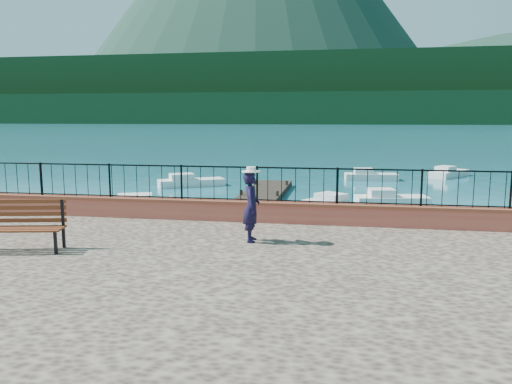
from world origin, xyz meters
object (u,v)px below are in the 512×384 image
(person, at_px, (251,207))
(boat_1, at_px, (340,203))
(park_bench, at_px, (18,236))
(boat_4, at_px, (371,174))
(boat_5, at_px, (449,171))
(boat_2, at_px, (392,197))
(boat_3, at_px, (191,180))
(boat_0, at_px, (150,202))

(person, height_order, boat_1, person)
(park_bench, xyz_separation_m, boat_4, (8.80, 23.85, -1.12))
(park_bench, distance_m, boat_5, 30.28)
(boat_1, relative_size, boat_2, 1.01)
(person, distance_m, boat_5, 26.72)
(person, bearing_deg, boat_3, 13.72)
(boat_0, bearing_deg, boat_2, -3.03)
(boat_4, bearing_deg, person, -105.70)
(person, relative_size, boat_2, 0.49)
(person, relative_size, boat_5, 0.45)
(boat_5, bearing_deg, boat_3, 151.58)
(boat_0, distance_m, boat_2, 11.19)
(boat_1, bearing_deg, boat_0, -134.25)
(boat_1, xyz_separation_m, boat_5, (7.35, 14.61, 0.00))
(park_bench, bearing_deg, person, 7.28)
(park_bench, xyz_separation_m, person, (4.89, 1.72, 0.50))
(boat_1, relative_size, boat_3, 0.87)
(boat_2, bearing_deg, boat_5, 57.62)
(park_bench, relative_size, boat_0, 0.50)
(boat_3, height_order, boat_4, same)
(boat_3, height_order, boat_5, same)
(person, distance_m, boat_3, 18.61)
(boat_2, height_order, boat_5, same)
(person, distance_m, boat_4, 22.54)
(boat_3, bearing_deg, boat_4, -4.87)
(person, xyz_separation_m, boat_3, (-6.87, 17.22, -1.63))
(boat_0, relative_size, boat_3, 1.07)
(boat_4, bearing_deg, boat_1, -104.90)
(boat_1, distance_m, boat_2, 3.27)
(boat_0, bearing_deg, park_bench, -103.77)
(park_bench, relative_size, person, 1.26)
(boat_5, bearing_deg, boat_2, -165.84)
(boat_0, distance_m, boat_3, 8.09)
(boat_0, bearing_deg, boat_3, 73.32)
(boat_2, bearing_deg, boat_1, -147.39)
(boat_2, relative_size, boat_3, 0.86)
(park_bench, distance_m, boat_2, 17.10)
(boat_0, xyz_separation_m, boat_5, (15.61, 15.82, 0.00))
(boat_0, height_order, boat_4, same)
(park_bench, bearing_deg, boat_1, 48.23)
(boat_1, height_order, boat_5, same)
(boat_4, bearing_deg, boat_0, -133.78)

